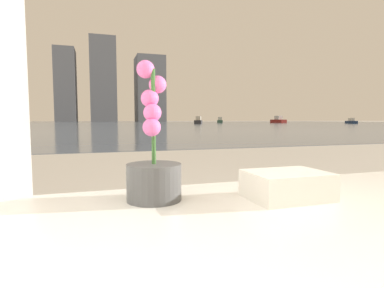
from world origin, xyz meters
TOP-DOWN VIEW (x-y plane):
  - potted_orchid at (-0.62, 0.95)m, footprint 0.16×0.16m
  - towel_stack at (-0.24, 0.85)m, footprint 0.23×0.17m
  - harbor_water at (0.00, 62.00)m, footprint 180.00×110.00m
  - harbor_boat_0 at (16.63, 51.20)m, footprint 2.51×3.74m
  - harbor_boat_1 at (25.99, 63.36)m, footprint 2.50×3.74m
  - harbor_boat_2 at (38.74, 59.39)m, footprint 1.65×4.32m
  - harbor_boat_3 at (44.80, 44.71)m, footprint 1.74×2.97m
  - skyline_tower_2 at (-11.16, 118.00)m, footprint 6.98×11.43m
  - skyline_tower_3 at (1.80, 118.00)m, footprint 9.26×11.65m
  - skyline_tower_4 at (19.27, 118.00)m, footprint 10.67×12.06m

SIDE VIEW (x-z plane):
  - harbor_water at x=0.00m, z-range 0.00..0.01m
  - harbor_boat_3 at x=44.80m, z-range -0.15..0.91m
  - harbor_boat_1 at x=25.99m, z-range -0.19..1.14m
  - harbor_boat_0 at x=16.63m, z-range -0.19..1.14m
  - towel_stack at x=-0.24m, z-range 0.50..0.58m
  - harbor_boat_2 at x=38.74m, z-range -0.23..1.37m
  - potted_orchid at x=-0.62m, z-range 0.40..0.80m
  - skyline_tower_4 at x=19.27m, z-range 0.00..24.95m
  - skyline_tower_2 at x=-11.16m, z-range 0.00..25.93m
  - skyline_tower_3 at x=1.80m, z-range 0.00..30.64m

